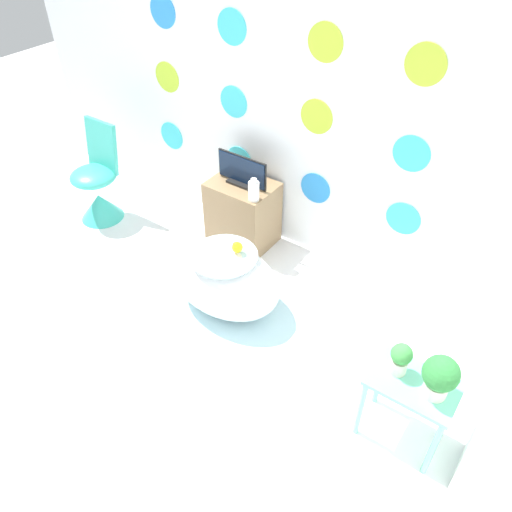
{
  "coord_description": "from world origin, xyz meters",
  "views": [
    {
      "loc": [
        1.9,
        -0.88,
        2.65
      ],
      "look_at": [
        0.58,
        0.98,
        0.73
      ],
      "focal_mm": 35.0,
      "sensor_mm": 36.0,
      "label": 1
    }
  ],
  "objects_px": {
    "vase": "(254,191)",
    "potted_plant_right": "(440,376)",
    "chair": "(98,190)",
    "bathtub": "(225,279)",
    "potted_plant_left": "(401,358)",
    "tv": "(242,172)"
  },
  "relations": [
    {
      "from": "bathtub",
      "to": "vase",
      "type": "bearing_deg",
      "value": 104.97
    },
    {
      "from": "chair",
      "to": "potted_plant_right",
      "type": "xyz_separation_m",
      "value": [
        3.16,
        -0.51,
        0.36
      ]
    },
    {
      "from": "chair",
      "to": "vase",
      "type": "height_order",
      "value": "chair"
    },
    {
      "from": "bathtub",
      "to": "tv",
      "type": "height_order",
      "value": "tv"
    },
    {
      "from": "chair",
      "to": "tv",
      "type": "distance_m",
      "value": 1.38
    },
    {
      "from": "bathtub",
      "to": "vase",
      "type": "xyz_separation_m",
      "value": [
        -0.15,
        0.57,
        0.39
      ]
    },
    {
      "from": "bathtub",
      "to": "potted_plant_right",
      "type": "relative_size",
      "value": 3.32
    },
    {
      "from": "bathtub",
      "to": "chair",
      "type": "xyz_separation_m",
      "value": [
        -1.6,
        0.24,
        0.03
      ]
    },
    {
      "from": "potted_plant_right",
      "to": "bathtub",
      "type": "bearing_deg",
      "value": 170.36
    },
    {
      "from": "bathtub",
      "to": "chair",
      "type": "bearing_deg",
      "value": 171.43
    },
    {
      "from": "bathtub",
      "to": "vase",
      "type": "height_order",
      "value": "vase"
    },
    {
      "from": "chair",
      "to": "vase",
      "type": "distance_m",
      "value": 1.53
    },
    {
      "from": "bathtub",
      "to": "potted_plant_left",
      "type": "distance_m",
      "value": 1.42
    },
    {
      "from": "bathtub",
      "to": "chair",
      "type": "relative_size",
      "value": 0.98
    },
    {
      "from": "tv",
      "to": "potted_plant_right",
      "type": "relative_size",
      "value": 1.75
    },
    {
      "from": "chair",
      "to": "potted_plant_left",
      "type": "relative_size",
      "value": 4.41
    },
    {
      "from": "bathtub",
      "to": "potted_plant_right",
      "type": "height_order",
      "value": "potted_plant_right"
    },
    {
      "from": "vase",
      "to": "potted_plant_left",
      "type": "relative_size",
      "value": 0.92
    },
    {
      "from": "bathtub",
      "to": "chair",
      "type": "distance_m",
      "value": 1.62
    },
    {
      "from": "tv",
      "to": "potted_plant_right",
      "type": "distance_m",
      "value": 2.15
    },
    {
      "from": "bathtub",
      "to": "tv",
      "type": "xyz_separation_m",
      "value": [
        -0.36,
        0.7,
        0.42
      ]
    },
    {
      "from": "vase",
      "to": "potted_plant_right",
      "type": "relative_size",
      "value": 0.7
    }
  ]
}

